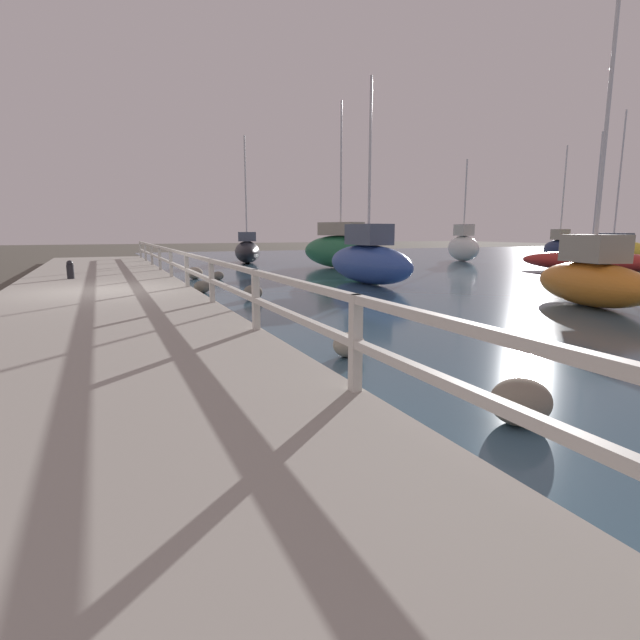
% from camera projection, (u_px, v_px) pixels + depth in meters
% --- Properties ---
extents(ground_plane, '(120.00, 120.00, 0.00)m').
position_uv_depth(ground_plane, '(100.00, 302.00, 12.65)').
color(ground_plane, '#4C473D').
extents(dock_walkway, '(4.57, 36.00, 0.29)m').
position_uv_depth(dock_walkway, '(100.00, 296.00, 12.63)').
color(dock_walkway, '#9E998E').
rests_on(dock_walkway, ground).
extents(railing, '(0.10, 32.50, 0.91)m').
position_uv_depth(railing, '(187.00, 263.00, 13.36)').
color(railing, silver).
rests_on(railing, dock_walkway).
extents(boulder_water_edge, '(0.60, 0.54, 0.45)m').
position_uv_depth(boulder_water_edge, '(195.00, 273.00, 18.58)').
color(boulder_water_edge, gray).
rests_on(boulder_water_edge, ground).
extents(boulder_mid_strip, '(0.48, 0.44, 0.36)m').
position_uv_depth(boulder_mid_strip, '(202.00, 287.00, 14.43)').
color(boulder_mid_strip, '#666056').
rests_on(boulder_mid_strip, ground).
extents(boulder_downstream, '(0.47, 0.43, 0.36)m').
position_uv_depth(boulder_downstream, '(349.00, 345.00, 7.09)').
color(boulder_downstream, gray).
rests_on(boulder_downstream, ground).
extents(boulder_near_dock, '(0.51, 0.46, 0.38)m').
position_uv_depth(boulder_near_dock, '(253.00, 292.00, 13.04)').
color(boulder_near_dock, '#666056').
rests_on(boulder_near_dock, ground).
extents(boulder_upstream, '(0.42, 0.38, 0.32)m').
position_uv_depth(boulder_upstream, '(218.00, 276.00, 18.28)').
color(boulder_upstream, '#666056').
rests_on(boulder_upstream, ground).
extents(boulder_far_strip, '(0.58, 0.52, 0.44)m').
position_uv_depth(boulder_far_strip, '(521.00, 402.00, 4.61)').
color(boulder_far_strip, slate).
rests_on(boulder_far_strip, ground).
extents(mooring_bollard, '(0.21, 0.21, 0.58)m').
position_uv_depth(mooring_bollard, '(70.00, 270.00, 15.66)').
color(mooring_bollard, black).
rests_on(mooring_bollard, dock_walkway).
extents(sailboat_green, '(2.85, 5.17, 7.61)m').
position_uv_depth(sailboat_green, '(340.00, 249.00, 23.85)').
color(sailboat_green, '#236B42').
rests_on(sailboat_green, water_surface).
extents(sailboat_red, '(3.64, 6.10, 5.84)m').
position_uv_depth(sailboat_red, '(591.00, 260.00, 21.64)').
color(sailboat_red, red).
rests_on(sailboat_red, water_surface).
extents(sailboat_white, '(1.99, 4.03, 5.83)m').
position_uv_depth(sailboat_white, '(463.00, 246.00, 29.60)').
color(sailboat_white, white).
rests_on(sailboat_white, water_surface).
extents(sailboat_navy, '(1.94, 3.36, 6.90)m').
position_uv_depth(sailboat_navy, '(559.00, 247.00, 31.42)').
color(sailboat_navy, '#192347').
rests_on(sailboat_navy, water_surface).
extents(sailboat_black, '(2.55, 5.13, 6.87)m').
position_uv_depth(sailboat_black, '(247.00, 250.00, 27.98)').
color(sailboat_black, black).
rests_on(sailboat_black, water_surface).
extents(sailboat_orange, '(2.04, 3.75, 7.60)m').
position_uv_depth(sailboat_orange, '(592.00, 278.00, 11.82)').
color(sailboat_orange, orange).
rests_on(sailboat_orange, water_surface).
extents(sailboat_yellow, '(1.51, 4.51, 7.88)m').
position_uv_depth(sailboat_yellow, '(612.00, 250.00, 26.74)').
color(sailboat_yellow, gold).
rests_on(sailboat_yellow, water_surface).
extents(sailboat_blue, '(1.36, 5.02, 6.64)m').
position_uv_depth(sailboat_blue, '(368.00, 260.00, 16.87)').
color(sailboat_blue, '#2D4C9E').
rests_on(sailboat_blue, water_surface).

